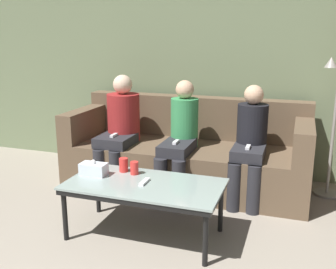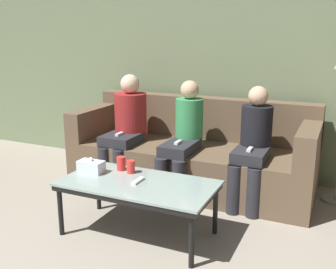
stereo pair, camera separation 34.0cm
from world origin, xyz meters
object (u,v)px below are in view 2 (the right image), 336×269
coffee_table (138,187)px  seated_person_left_end (127,125)px  game_remote (138,181)px  seated_person_mid_left (184,136)px  cup_near_left (121,163)px  seated_person_mid_right (253,143)px  cup_near_right (131,167)px  tissue_box (91,166)px  couch (193,155)px

coffee_table → seated_person_left_end: size_ratio=1.05×
coffee_table → game_remote: size_ratio=8.21×
seated_person_mid_left → game_remote: bearing=-90.2°
coffee_table → cup_near_left: bearing=144.2°
game_remote → seated_person_mid_right: bearing=55.0°
cup_near_left → game_remote: (0.26, -0.19, -0.05)m
cup_near_left → cup_near_right: size_ratio=1.09×
cup_near_right → seated_person_mid_right: seated_person_mid_right is taller
tissue_box → couch: bearing=68.2°
cup_near_right → tissue_box: 0.34m
cup_near_right → seated_person_mid_right: 1.18m
coffee_table → game_remote: game_remote is taller
coffee_table → seated_person_left_end: bearing=124.1°
tissue_box → seated_person_left_end: seated_person_left_end is taller
game_remote → seated_person_mid_right: seated_person_mid_right is taller
seated_person_mid_left → seated_person_mid_right: size_ratio=1.02×
cup_near_left → game_remote: bearing=-35.8°
coffee_table → game_remote: 0.05m
coffee_table → cup_near_right: (-0.15, 0.16, 0.10)m
tissue_box → game_remote: size_ratio=1.47×
cup_near_right → seated_person_mid_left: seated_person_mid_left is taller
couch → cup_near_right: bearing=-98.4°
cup_near_right → seated_person_left_end: 1.01m
tissue_box → seated_person_left_end: size_ratio=0.19×
seated_person_left_end → seated_person_mid_left: (0.69, -0.05, -0.04)m
cup_near_right → cup_near_left: bearing=164.9°
couch → cup_near_left: 1.07m
cup_near_left → seated_person_mid_left: bearing=70.7°
cup_near_right → seated_person_left_end: seated_person_left_end is taller
game_remote → tissue_box: bearing=175.4°
cup_near_left → seated_person_mid_left: (0.27, 0.77, 0.09)m
couch → seated_person_left_end: 0.78m
game_remote → seated_person_mid_left: size_ratio=0.13×
cup_near_right → tissue_box: tissue_box is taller
cup_near_left → cup_near_right: 0.12m
cup_near_left → coffee_table: bearing=-35.8°
game_remote → seated_person_left_end: (-0.68, 1.01, 0.18)m
game_remote → seated_person_mid_right: 1.21m
tissue_box → seated_person_left_end: 1.00m
seated_person_left_end → seated_person_mid_right: seated_person_left_end is taller
cup_near_right → game_remote: (0.15, -0.16, -0.04)m
coffee_table → seated_person_left_end: seated_person_left_end is taller
couch → seated_person_left_end: bearing=-163.5°
cup_near_right → seated_person_left_end: size_ratio=0.09×
cup_near_right → seated_person_left_end: (-0.53, 0.85, 0.13)m
seated_person_mid_left → couch: bearing=90.0°
cup_near_right → seated_person_mid_right: size_ratio=0.10×
seated_person_mid_left → cup_near_left: bearing=-109.3°
coffee_table → tissue_box: 0.48m
seated_person_left_end → seated_person_mid_left: bearing=-4.2°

